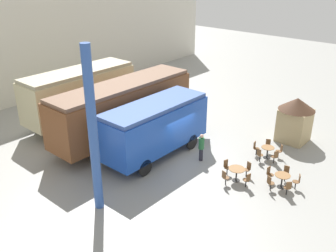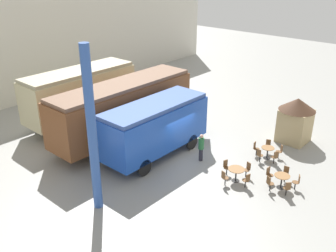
{
  "view_description": "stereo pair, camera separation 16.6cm",
  "coord_description": "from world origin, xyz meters",
  "px_view_note": "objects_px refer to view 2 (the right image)",
  "views": [
    {
      "loc": [
        -15.76,
        -12.92,
        11.1
      ],
      "look_at": [
        0.2,
        1.0,
        1.6
      ],
      "focal_mm": 40.0,
      "sensor_mm": 36.0,
      "label": 1
    },
    {
      "loc": [
        -15.65,
        -13.05,
        11.1
      ],
      "look_at": [
        0.2,
        1.0,
        1.6
      ],
      "focal_mm": 40.0,
      "sensor_mm": 36.0,
      "label": 2
    }
  ],
  "objects_px": {
    "cafe_table_near": "(282,178)",
    "passenger_coach_vintage": "(80,92)",
    "passenger_coach_wooden": "(124,106)",
    "cafe_table_mid": "(268,150)",
    "cafe_chair_0": "(269,174)",
    "ticket_kiosk": "(296,118)",
    "visitor_person": "(201,146)",
    "cafe_table_far": "(236,171)",
    "streamlined_locomotive": "(162,122)"
  },
  "relations": [
    {
      "from": "cafe_table_near",
      "to": "passenger_coach_vintage",
      "type": "bearing_deg",
      "value": 96.26
    },
    {
      "from": "passenger_coach_wooden",
      "to": "passenger_coach_vintage",
      "type": "bearing_deg",
      "value": 92.39
    },
    {
      "from": "cafe_table_mid",
      "to": "cafe_chair_0",
      "type": "xyz_separation_m",
      "value": [
        -2.32,
        -1.32,
        -0.04
      ]
    },
    {
      "from": "cafe_chair_0",
      "to": "ticket_kiosk",
      "type": "relative_size",
      "value": 0.29
    },
    {
      "from": "cafe_chair_0",
      "to": "visitor_person",
      "type": "relative_size",
      "value": 0.5
    },
    {
      "from": "cafe_table_near",
      "to": "visitor_person",
      "type": "xyz_separation_m",
      "value": [
        -0.46,
        4.95,
        0.36
      ]
    },
    {
      "from": "passenger_coach_vintage",
      "to": "passenger_coach_wooden",
      "type": "xyz_separation_m",
      "value": [
        0.18,
        -4.39,
        -0.04
      ]
    },
    {
      "from": "ticket_kiosk",
      "to": "visitor_person",
      "type": "bearing_deg",
      "value": 154.25
    },
    {
      "from": "cafe_table_near",
      "to": "cafe_table_mid",
      "type": "relative_size",
      "value": 1.05
    },
    {
      "from": "cafe_table_mid",
      "to": "visitor_person",
      "type": "bearing_deg",
      "value": 135.27
    },
    {
      "from": "passenger_coach_wooden",
      "to": "cafe_table_far",
      "type": "height_order",
      "value": "passenger_coach_wooden"
    },
    {
      "from": "passenger_coach_wooden",
      "to": "cafe_table_mid",
      "type": "relative_size",
      "value": 13.42
    },
    {
      "from": "passenger_coach_wooden",
      "to": "cafe_chair_0",
      "type": "xyz_separation_m",
      "value": [
        1.55,
        -9.77,
        -1.82
      ]
    },
    {
      "from": "cafe_chair_0",
      "to": "cafe_table_mid",
      "type": "bearing_deg",
      "value": 126.91
    },
    {
      "from": "passenger_coach_vintage",
      "to": "cafe_table_near",
      "type": "bearing_deg",
      "value": -83.74
    },
    {
      "from": "passenger_coach_vintage",
      "to": "cafe_table_near",
      "type": "height_order",
      "value": "passenger_coach_vintage"
    },
    {
      "from": "cafe_table_far",
      "to": "cafe_chair_0",
      "type": "bearing_deg",
      "value": -51.21
    },
    {
      "from": "cafe_table_near",
      "to": "visitor_person",
      "type": "bearing_deg",
      "value": 95.34
    },
    {
      "from": "passenger_coach_vintage",
      "to": "cafe_table_far",
      "type": "distance_m",
      "value": 12.91
    },
    {
      "from": "streamlined_locomotive",
      "to": "ticket_kiosk",
      "type": "relative_size",
      "value": 2.9
    },
    {
      "from": "passenger_coach_wooden",
      "to": "cafe_table_near",
      "type": "height_order",
      "value": "passenger_coach_wooden"
    },
    {
      "from": "visitor_person",
      "to": "ticket_kiosk",
      "type": "relative_size",
      "value": 0.57
    },
    {
      "from": "passenger_coach_wooden",
      "to": "visitor_person",
      "type": "bearing_deg",
      "value": -79.95
    },
    {
      "from": "cafe_table_near",
      "to": "visitor_person",
      "type": "distance_m",
      "value": 4.99
    },
    {
      "from": "cafe_table_far",
      "to": "visitor_person",
      "type": "relative_size",
      "value": 0.52
    },
    {
      "from": "cafe_table_near",
      "to": "cafe_table_far",
      "type": "xyz_separation_m",
      "value": [
        -1.01,
        2.16,
        0.02
      ]
    },
    {
      "from": "cafe_chair_0",
      "to": "passenger_coach_wooden",
      "type": "bearing_deg",
      "value": -163.7
    },
    {
      "from": "streamlined_locomotive",
      "to": "cafe_table_mid",
      "type": "height_order",
      "value": "streamlined_locomotive"
    },
    {
      "from": "passenger_coach_vintage",
      "to": "passenger_coach_wooden",
      "type": "height_order",
      "value": "passenger_coach_vintage"
    },
    {
      "from": "cafe_table_near",
      "to": "passenger_coach_wooden",
      "type": "bearing_deg",
      "value": 97.85
    },
    {
      "from": "cafe_table_far",
      "to": "ticket_kiosk",
      "type": "height_order",
      "value": "ticket_kiosk"
    },
    {
      "from": "cafe_table_mid",
      "to": "cafe_table_far",
      "type": "distance_m",
      "value": 3.43
    },
    {
      "from": "passenger_coach_vintage",
      "to": "passenger_coach_wooden",
      "type": "bearing_deg",
      "value": -87.61
    },
    {
      "from": "passenger_coach_vintage",
      "to": "cafe_table_mid",
      "type": "xyz_separation_m",
      "value": [
        4.06,
        -12.83,
        -1.82
      ]
    },
    {
      "from": "ticket_kiosk",
      "to": "cafe_chair_0",
      "type": "bearing_deg",
      "value": -167.99
    },
    {
      "from": "streamlined_locomotive",
      "to": "cafe_table_near",
      "type": "relative_size",
      "value": 10.67
    },
    {
      "from": "cafe_chair_0",
      "to": "cafe_table_far",
      "type": "bearing_deg",
      "value": -133.94
    },
    {
      "from": "cafe_table_near",
      "to": "cafe_table_mid",
      "type": "bearing_deg",
      "value": 40.87
    },
    {
      "from": "passenger_coach_vintage",
      "to": "ticket_kiosk",
      "type": "distance_m",
      "value": 14.92
    },
    {
      "from": "cafe_table_far",
      "to": "visitor_person",
      "type": "xyz_separation_m",
      "value": [
        0.55,
        2.8,
        0.34
      ]
    },
    {
      "from": "cafe_table_far",
      "to": "visitor_person",
      "type": "distance_m",
      "value": 2.87
    },
    {
      "from": "cafe_chair_0",
      "to": "visitor_person",
      "type": "xyz_separation_m",
      "value": [
        -0.56,
        4.18,
        0.43
      ]
    },
    {
      "from": "streamlined_locomotive",
      "to": "cafe_table_near",
      "type": "distance_m",
      "value": 7.69
    },
    {
      "from": "cafe_table_far",
      "to": "cafe_chair_0",
      "type": "relative_size",
      "value": 1.03
    },
    {
      "from": "passenger_coach_wooden",
      "to": "cafe_table_mid",
      "type": "height_order",
      "value": "passenger_coach_wooden"
    },
    {
      "from": "streamlined_locomotive",
      "to": "ticket_kiosk",
      "type": "xyz_separation_m",
      "value": [
        6.82,
        -5.52,
        -0.31
      ]
    },
    {
      "from": "cafe_table_near",
      "to": "streamlined_locomotive",
      "type": "bearing_deg",
      "value": 98.34
    },
    {
      "from": "passenger_coach_vintage",
      "to": "cafe_table_mid",
      "type": "distance_m",
      "value": 13.58
    },
    {
      "from": "passenger_coach_wooden",
      "to": "streamlined_locomotive",
      "type": "xyz_separation_m",
      "value": [
        0.36,
        -3.05,
        -0.35
      ]
    },
    {
      "from": "passenger_coach_vintage",
      "to": "cafe_table_far",
      "type": "xyz_separation_m",
      "value": [
        0.62,
        -12.77,
        -1.77
      ]
    }
  ]
}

